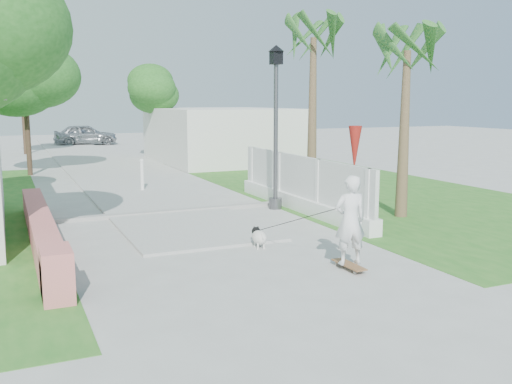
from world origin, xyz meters
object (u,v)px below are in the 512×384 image
street_lamp (276,121)px  patio_umbrella (355,149)px  skateboarder (306,221)px  bollard (142,174)px  parked_car (85,135)px  dog (259,237)px

street_lamp → patio_umbrella: (1.90, -1.00, -0.74)m
street_lamp → skateboarder: 5.44m
patio_umbrella → street_lamp: bearing=152.2°
street_lamp → bollard: 5.56m
street_lamp → skateboarder: bearing=-109.5°
parked_car → skateboarder: bearing=-178.1°
patio_umbrella → skateboarder: size_ratio=0.86×
street_lamp → dog: (-2.15, -3.67, -2.20)m
patio_umbrella → parked_car: (-3.60, 27.11, -0.98)m
bollard → parked_car: size_ratio=0.26×
bollard → parked_car: 21.64m
street_lamp → dog: bearing=-120.4°
skateboarder → street_lamp: bearing=-101.1°
street_lamp → patio_umbrella: bearing=-27.8°
patio_umbrella → dog: bearing=-146.6°
bollard → skateboarder: skateboarder is taller
street_lamp → patio_umbrella: street_lamp is taller
bollard → skateboarder: bearing=-84.1°
bollard → patio_umbrella: 7.25m
parked_car → street_lamp: bearing=-174.4°
street_lamp → patio_umbrella: size_ratio=1.93×
skateboarder → patio_umbrella: bearing=-124.7°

